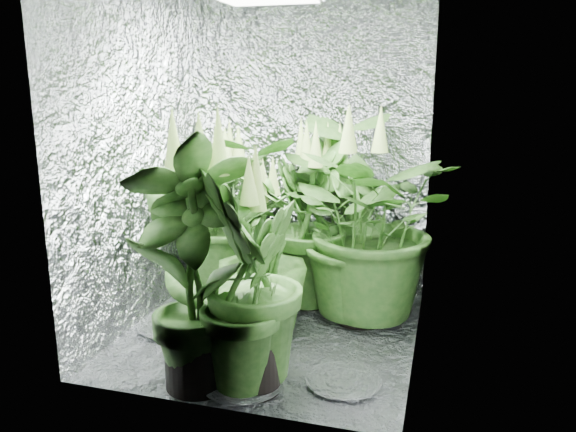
% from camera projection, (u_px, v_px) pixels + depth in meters
% --- Properties ---
extents(ground, '(1.60, 1.60, 0.00)m').
position_uv_depth(ground, '(271.00, 332.00, 3.21)').
color(ground, silver).
rests_on(ground, ground).
extents(walls, '(1.62, 1.62, 2.00)m').
position_uv_depth(walls, '(270.00, 157.00, 2.97)').
color(walls, silver).
rests_on(walls, ground).
extents(plant_a, '(1.23, 1.23, 1.14)m').
position_uv_depth(plant_a, '(231.00, 213.00, 3.70)').
color(plant_a, black).
rests_on(plant_a, ground).
extents(plant_b, '(0.76, 0.76, 1.13)m').
position_uv_depth(plant_b, '(345.00, 221.00, 3.61)').
color(plant_b, black).
rests_on(plant_b, ground).
extents(plant_c, '(0.72, 0.72, 1.17)m').
position_uv_depth(plant_c, '(309.00, 221.00, 3.50)').
color(plant_c, black).
rests_on(plant_c, ground).
extents(plant_d, '(0.73, 0.73, 1.01)m').
position_uv_depth(plant_d, '(262.00, 252.00, 3.12)').
color(plant_d, black).
rests_on(plant_d, ground).
extents(plant_e, '(1.06, 1.06, 1.27)m').
position_uv_depth(plant_e, '(363.00, 222.00, 3.23)').
color(plant_e, black).
rests_on(plant_e, ground).
extents(plant_f, '(0.87, 0.87, 1.28)m').
position_uv_depth(plant_f, '(194.00, 264.00, 2.51)').
color(plant_f, black).
rests_on(plant_f, ground).
extents(plant_g, '(0.60, 0.60, 1.11)m').
position_uv_depth(plant_g, '(251.00, 284.00, 2.50)').
color(plant_g, black).
rests_on(plant_g, ground).
extents(circulation_fan, '(0.17, 0.27, 0.33)m').
position_uv_depth(circulation_fan, '(386.00, 303.00, 3.27)').
color(circulation_fan, black).
rests_on(circulation_fan, ground).
extents(plant_label, '(0.05, 0.03, 0.08)m').
position_uv_depth(plant_label, '(207.00, 330.00, 2.53)').
color(plant_label, white).
rests_on(plant_label, plant_f).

